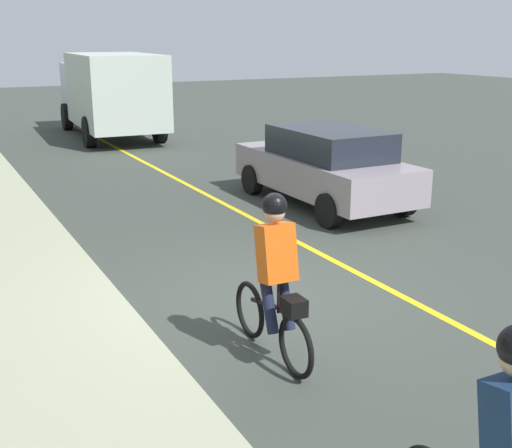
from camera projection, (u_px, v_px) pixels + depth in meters
The scene contains 5 objects.
ground_plane at pixel (269, 298), 8.73m from camera, with size 80.00×80.00×0.00m, color #3A403A.
lane_line_centre at pixel (366, 278), 9.44m from camera, with size 36.00×0.12×0.01m, color yellow.
cyclist_lead at pixel (275, 279), 6.85m from camera, with size 1.71×0.36×1.83m.
patrol_sedan at pixel (325, 165), 13.30m from camera, with size 4.41×1.94×1.58m.
box_truck_background at pixel (110, 91), 22.05m from camera, with size 6.83×2.84×2.78m.
Camera 1 is at (-7.12, 3.90, 3.36)m, focal length 46.16 mm.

